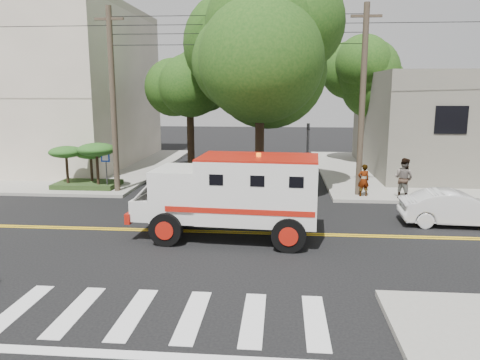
# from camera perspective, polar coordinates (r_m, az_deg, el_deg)

# --- Properties ---
(ground) EXTENTS (100.00, 100.00, 0.00)m
(ground) POSITION_cam_1_polar(r_m,az_deg,el_deg) (17.30, -3.71, -6.31)
(ground) COLOR black
(ground) RESTS_ON ground
(sidewalk_ne) EXTENTS (17.00, 17.00, 0.15)m
(sidewalk_ne) POSITION_cam_1_polar(r_m,az_deg,el_deg) (32.16, 24.89, 0.88)
(sidewalk_ne) COLOR gray
(sidewalk_ne) RESTS_ON ground
(sidewalk_nw) EXTENTS (17.00, 17.00, 0.15)m
(sidewalk_nw) POSITION_cam_1_polar(r_m,az_deg,el_deg) (34.25, -22.97, 1.58)
(sidewalk_nw) COLOR gray
(sidewalk_nw) RESTS_ON ground
(building_left) EXTENTS (16.00, 14.00, 10.00)m
(building_left) POSITION_cam_1_polar(r_m,az_deg,el_deg) (36.16, -25.29, 9.94)
(building_left) COLOR #B6A995
(building_left) RESTS_ON sidewalk_nw
(utility_pole_left) EXTENTS (0.28, 0.28, 9.00)m
(utility_pole_left) POSITION_cam_1_polar(r_m,az_deg,el_deg) (23.78, -15.20, 9.06)
(utility_pole_left) COLOR #382D23
(utility_pole_left) RESTS_ON ground
(utility_pole_right) EXTENTS (0.28, 0.28, 9.00)m
(utility_pole_right) POSITION_cam_1_polar(r_m,az_deg,el_deg) (22.84, 14.67, 9.02)
(utility_pole_right) COLOR #382D23
(utility_pole_right) RESTS_ON ground
(tree_main) EXTENTS (6.08, 5.70, 9.85)m
(tree_main) POSITION_cam_1_polar(r_m,az_deg,el_deg) (22.64, 3.61, 16.18)
(tree_main) COLOR black
(tree_main) RESTS_ON ground
(tree_left) EXTENTS (4.48, 4.20, 7.70)m
(tree_left) POSITION_cam_1_polar(r_m,az_deg,el_deg) (28.60, -5.61, 12.09)
(tree_left) COLOR black
(tree_left) RESTS_ON ground
(tree_right) EXTENTS (4.80, 4.50, 8.20)m
(tree_right) POSITION_cam_1_polar(r_m,az_deg,el_deg) (32.71, 16.53, 12.19)
(tree_right) COLOR black
(tree_right) RESTS_ON ground
(traffic_signal) EXTENTS (0.15, 0.18, 3.60)m
(traffic_signal) POSITION_cam_1_polar(r_m,az_deg,el_deg) (22.15, 8.24, 3.31)
(traffic_signal) COLOR #3F3F42
(traffic_signal) RESTS_ON ground
(accessibility_sign) EXTENTS (0.45, 0.10, 2.02)m
(accessibility_sign) POSITION_cam_1_polar(r_m,az_deg,el_deg) (24.44, -16.02, 1.66)
(accessibility_sign) COLOR #3F3F42
(accessibility_sign) RESTS_ON ground
(palm_planter) EXTENTS (3.52, 2.63, 2.36)m
(palm_planter) POSITION_cam_1_polar(r_m,az_deg,el_deg) (25.28, -18.31, 2.47)
(palm_planter) COLOR #1E3314
(palm_planter) RESTS_ON sidewalk_nw
(armored_truck) EXTENTS (6.55, 2.96, 2.92)m
(armored_truck) POSITION_cam_1_polar(r_m,az_deg,el_deg) (16.12, -0.68, -1.46)
(armored_truck) COLOR silver
(armored_truck) RESTS_ON ground
(parked_sedan) EXTENTS (4.13, 1.60, 1.34)m
(parked_sedan) POSITION_cam_1_polar(r_m,az_deg,el_deg) (19.69, 24.78, -3.15)
(parked_sedan) COLOR silver
(parked_sedan) RESTS_ON ground
(pedestrian_a) EXTENTS (0.63, 0.48, 1.53)m
(pedestrian_a) POSITION_cam_1_polar(r_m,az_deg,el_deg) (22.87, 14.83, -0.03)
(pedestrian_a) COLOR gray
(pedestrian_a) RESTS_ON sidewalk_ne
(pedestrian_b) EXTENTS (1.17, 1.16, 1.90)m
(pedestrian_b) POSITION_cam_1_polar(r_m,az_deg,el_deg) (22.90, 19.32, 0.19)
(pedestrian_b) COLOR gray
(pedestrian_b) RESTS_ON sidewalk_ne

